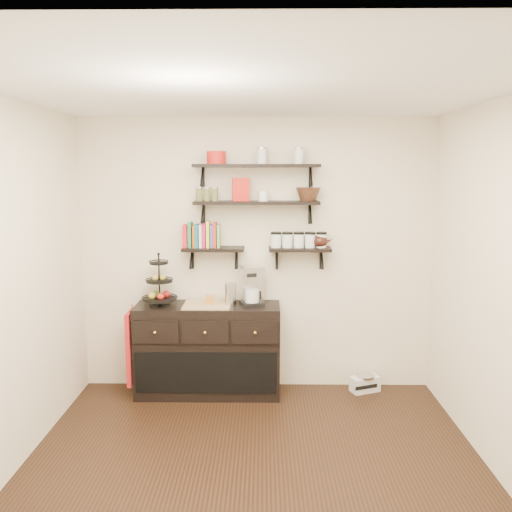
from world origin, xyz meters
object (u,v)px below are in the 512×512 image
Objects in this scene: sideboard at (208,349)px; fruit_stand at (160,288)px; coffee_maker at (252,286)px; radio at (365,383)px.

fruit_stand is (-0.46, 0.00, 0.62)m from sideboard.
sideboard is 0.77m from coffee_maker.
coffee_maker is at bearing 160.34° from radio.
radio is at bearing 1.75° from fruit_stand.
sideboard reaches higher than radio.
radio is at bearing -14.65° from coffee_maker.
fruit_stand is at bearing 160.12° from radio.
sideboard is 1.61m from radio.
radio is (1.13, 0.04, -1.00)m from coffee_maker.
coffee_maker is 1.22× the size of radio.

